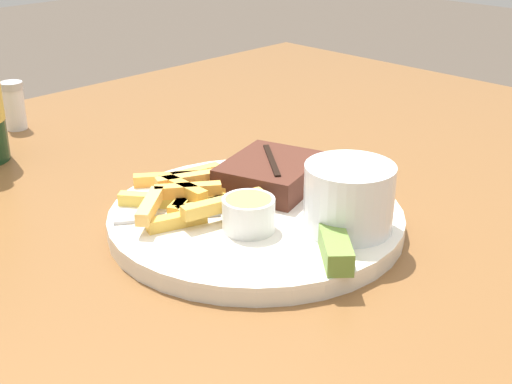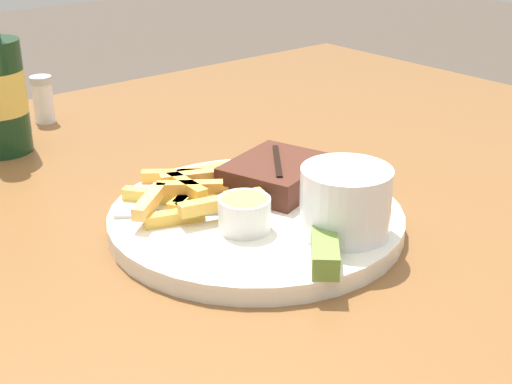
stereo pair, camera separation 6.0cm
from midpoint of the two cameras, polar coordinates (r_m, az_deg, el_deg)
dining_table at (r=0.73m, az=-2.37°, el=-8.48°), size 1.32×1.13×0.78m
dinner_plate at (r=0.69m, az=-2.50°, el=-2.26°), size 0.28×0.28×0.02m
steak_portion at (r=0.73m, az=-1.09°, el=1.44°), size 0.12×0.11×0.03m
fries_pile at (r=0.70m, az=-7.41°, el=-0.30°), size 0.16×0.15×0.02m
coleslaw_cup at (r=0.64m, az=4.80°, el=-0.21°), size 0.08×0.08×0.06m
dipping_sauce_cup at (r=0.64m, az=-3.27°, el=-1.73°), size 0.05×0.05×0.03m
pickle_spear at (r=0.60m, az=3.54°, el=-4.67°), size 0.06×0.06×0.02m
fork_utensil at (r=0.68m, az=-8.72°, el=-1.94°), size 0.12×0.09×0.00m
salt_shaker at (r=1.02m, az=-20.41°, el=6.49°), size 0.03×0.03×0.07m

